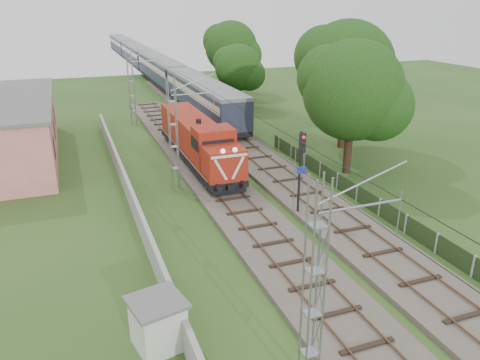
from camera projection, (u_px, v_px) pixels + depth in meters
name	position (u px, v px, depth m)	size (l,w,h in m)	color
ground	(285.00, 262.00, 24.39)	(140.00, 140.00, 0.00)	#27491B
track_main	(239.00, 207.00, 30.45)	(4.20, 70.00, 0.45)	#6B6054
track_side	(241.00, 146.00, 43.46)	(4.20, 80.00, 0.45)	#6B6054
catenary	(174.00, 135.00, 32.48)	(3.31, 70.00, 8.00)	gray
boundary_wall	(126.00, 185.00, 32.50)	(0.25, 40.00, 1.50)	#9E9E99
station_building	(3.00, 129.00, 39.56)	(8.40, 20.40, 5.22)	#DE8877
fence	(380.00, 207.00, 29.41)	(0.12, 32.00, 1.20)	black
locomotive	(198.00, 140.00, 38.24)	(2.82, 16.11, 4.09)	black
coach_rake	(147.00, 60.00, 85.35)	(3.23, 96.23, 3.73)	black
signal_post	(301.00, 159.00, 28.29)	(0.59, 0.47, 5.50)	black
relay_hut	(158.00, 323.00, 18.14)	(2.41, 2.41, 2.09)	silver
tree_a	(354.00, 92.00, 34.93)	(7.93, 7.56, 10.28)	#3D2818
tree_b	(348.00, 70.00, 41.10)	(8.80, 8.38, 11.40)	#3D2818
tree_c	(239.00, 68.00, 58.38)	(6.09, 5.80, 7.89)	#3D2818
tree_d	(232.00, 48.00, 67.56)	(7.90, 7.53, 10.25)	#3D2818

